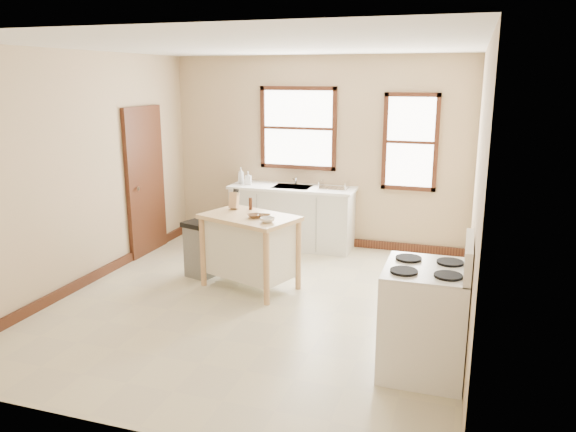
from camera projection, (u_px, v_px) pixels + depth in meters
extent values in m
plane|color=beige|center=(259.00, 303.00, 6.37)|extent=(5.00, 5.00, 0.00)
plane|color=white|center=(255.00, 46.00, 5.70)|extent=(5.00, 5.00, 0.00)
cube|color=tan|center=(318.00, 152.00, 8.34)|extent=(4.50, 0.04, 2.80)
cube|color=tan|center=(82.00, 171.00, 6.71)|extent=(0.04, 5.00, 2.80)
cube|color=tan|center=(477.00, 195.00, 5.36)|extent=(0.04, 5.00, 2.80)
cube|color=black|center=(145.00, 181.00, 7.98)|extent=(0.06, 0.90, 2.10)
cube|color=black|center=(316.00, 239.00, 8.64)|extent=(4.50, 0.04, 0.12)
cube|color=black|center=(93.00, 277.00, 7.03)|extent=(0.04, 5.00, 0.12)
cylinder|color=silver|center=(296.00, 177.00, 8.41)|extent=(0.03, 0.03, 0.22)
imported|color=#B2B2B2|center=(241.00, 176.00, 8.47)|extent=(0.12, 0.12, 0.24)
imported|color=#B2B2B2|center=(248.00, 178.00, 8.39)|extent=(0.11, 0.11, 0.20)
cylinder|color=#3C1E10|center=(251.00, 204.00, 6.91)|extent=(0.06, 0.06, 0.15)
imported|color=brown|center=(255.00, 216.00, 6.53)|extent=(0.23, 0.23, 0.04)
imported|color=brown|center=(264.00, 216.00, 6.53)|extent=(0.16, 0.16, 0.04)
imported|color=silver|center=(267.00, 220.00, 6.32)|extent=(0.22, 0.22, 0.05)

